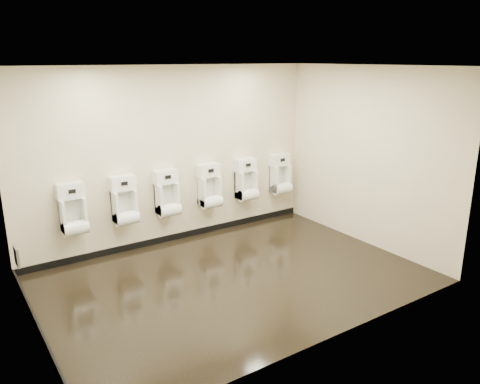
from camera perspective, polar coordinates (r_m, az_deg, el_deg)
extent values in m
cube|color=black|center=(6.48, -0.71, -10.51)|extent=(5.00, 3.50, 0.00)
cube|color=silver|center=(5.80, -0.81, 15.08)|extent=(5.00, 3.50, 0.00)
cube|color=beige|center=(7.48, -8.11, 4.34)|extent=(5.00, 0.02, 2.80)
cube|color=beige|center=(4.68, 11.02, -2.94)|extent=(5.00, 0.02, 2.80)
cube|color=beige|center=(5.13, -24.89, -2.48)|extent=(0.02, 3.50, 2.80)
cube|color=beige|center=(7.61, 15.27, 4.13)|extent=(0.02, 3.50, 2.80)
cube|color=white|center=(5.13, -24.84, -2.47)|extent=(0.01, 3.50, 2.80)
cube|color=black|center=(7.85, -7.68, -5.37)|extent=(5.00, 0.02, 0.10)
cube|color=black|center=(5.68, -23.12, -15.50)|extent=(0.02, 3.50, 0.10)
cube|color=#9E9EA3|center=(6.56, -25.59, -7.08)|extent=(0.03, 0.25, 0.25)
cylinder|color=silver|center=(6.56, -25.43, -7.05)|extent=(0.02, 0.04, 0.04)
cube|color=white|center=(7.00, -19.64, -2.66)|extent=(0.34, 0.24, 0.48)
cube|color=silver|center=(7.06, -19.84, -2.18)|extent=(0.25, 0.01, 0.36)
cylinder|color=white|center=(6.99, -19.37, -4.14)|extent=(0.34, 0.21, 0.21)
cube|color=white|center=(6.93, -19.97, 0.08)|extent=(0.37, 0.18, 0.21)
cube|color=black|center=(6.84, -19.79, 0.06)|extent=(0.09, 0.01, 0.05)
cube|color=silver|center=(6.84, -19.80, 0.07)|extent=(0.11, 0.01, 0.07)
cylinder|color=silver|center=(6.98, -18.45, 0.33)|extent=(0.01, 0.03, 0.03)
cube|color=white|center=(7.20, -13.88, -1.67)|extent=(0.34, 0.24, 0.48)
cube|color=silver|center=(7.26, -14.12, -1.21)|extent=(0.25, 0.01, 0.36)
cylinder|color=white|center=(7.19, -13.61, -3.11)|extent=(0.34, 0.21, 0.21)
cube|color=white|center=(7.13, -14.15, 1.01)|extent=(0.37, 0.18, 0.21)
cube|color=black|center=(7.04, -13.90, 1.00)|extent=(0.09, 0.01, 0.05)
cube|color=silver|center=(7.05, -13.91, 1.01)|extent=(0.11, 0.01, 0.07)
cylinder|color=silver|center=(7.20, -12.71, 1.24)|extent=(0.01, 0.03, 0.03)
cube|color=white|center=(7.45, -8.86, -0.79)|extent=(0.34, 0.24, 0.48)
cube|color=silver|center=(7.51, -9.13, -0.35)|extent=(0.25, 0.01, 0.36)
cylinder|color=white|center=(7.44, -8.59, -2.17)|extent=(0.34, 0.21, 0.21)
cube|color=white|center=(7.39, -9.08, 1.81)|extent=(0.37, 0.18, 0.21)
cube|color=black|center=(7.30, -8.77, 1.81)|extent=(0.09, 0.01, 0.05)
cube|color=silver|center=(7.30, -8.78, 1.81)|extent=(0.11, 0.01, 0.07)
cylinder|color=silver|center=(7.47, -7.73, 2.02)|extent=(0.01, 0.03, 0.03)
cube|color=white|center=(7.79, -3.73, 0.12)|extent=(0.34, 0.24, 0.48)
cube|color=silver|center=(7.84, -4.03, 0.53)|extent=(0.25, 0.01, 0.36)
cylinder|color=white|center=(7.78, -3.47, -1.21)|extent=(0.34, 0.21, 0.21)
cube|color=white|center=(7.73, -3.90, 2.61)|extent=(0.37, 0.18, 0.21)
cube|color=black|center=(7.64, -3.55, 2.62)|extent=(0.09, 0.01, 0.05)
cube|color=silver|center=(7.64, -3.56, 2.62)|extent=(0.11, 0.01, 0.07)
cylinder|color=silver|center=(7.82, -2.67, 2.79)|extent=(0.01, 0.03, 0.03)
cube|color=white|center=(8.17, 0.76, 0.91)|extent=(0.34, 0.24, 0.48)
cube|color=silver|center=(8.22, 0.45, 1.30)|extent=(0.25, 0.01, 0.36)
cylinder|color=white|center=(8.16, 1.02, -0.35)|extent=(0.34, 0.21, 0.21)
cube|color=white|center=(8.11, 0.64, 3.29)|extent=(0.37, 0.18, 0.21)
cube|color=black|center=(8.03, 1.02, 3.30)|extent=(0.09, 0.01, 0.05)
cube|color=silver|center=(8.03, 1.01, 3.31)|extent=(0.11, 0.01, 0.07)
cylinder|color=silver|center=(8.22, 1.75, 3.45)|extent=(0.01, 0.03, 0.03)
cube|color=white|center=(8.60, 4.92, 1.64)|extent=(0.34, 0.24, 0.48)
cube|color=silver|center=(8.65, 4.60, 2.00)|extent=(0.25, 0.01, 0.36)
cylinder|color=white|center=(8.60, 5.16, 0.44)|extent=(0.34, 0.21, 0.21)
cube|color=white|center=(8.55, 4.83, 3.90)|extent=(0.37, 0.18, 0.21)
cube|color=black|center=(8.47, 5.24, 3.92)|extent=(0.09, 0.01, 0.05)
cube|color=silver|center=(8.48, 5.22, 3.92)|extent=(0.11, 0.01, 0.07)
cylinder|color=silver|center=(8.67, 5.84, 4.04)|extent=(0.01, 0.03, 0.03)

